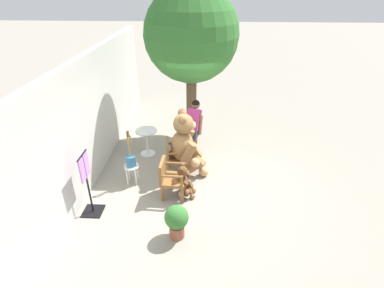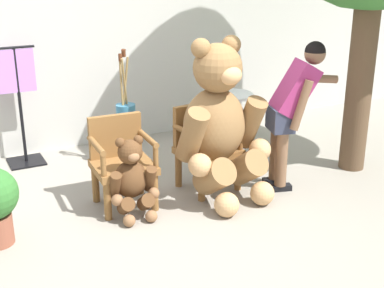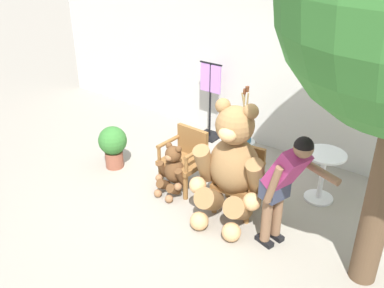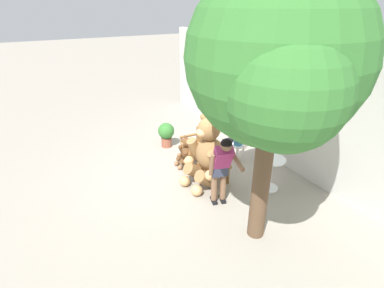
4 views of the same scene
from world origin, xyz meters
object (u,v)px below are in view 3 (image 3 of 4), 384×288
object	(u,v)px
potted_plant	(113,144)
person_visitor	(284,181)
white_stool	(243,147)
teddy_bear_large	(231,165)
brush_bucket	(244,130)
wooden_chair_left	(185,157)
teddy_bear_small	(173,170)
clothing_display_stand	(210,99)
wooden_chair_right	(240,177)
round_side_table	(323,171)

from	to	relation	value
potted_plant	person_visitor	bearing A→B (deg)	-3.12
person_visitor	potted_plant	size ratio (longest dim) A/B	2.23
person_visitor	potted_plant	bearing A→B (deg)	176.88
white_stool	teddy_bear_large	bearing A→B (deg)	-66.68
brush_bucket	wooden_chair_left	bearing A→B (deg)	-113.11
wooden_chair_left	teddy_bear_small	distance (m)	0.30
teddy_bear_large	teddy_bear_small	bearing A→B (deg)	-178.99
brush_bucket	potted_plant	bearing A→B (deg)	-143.70
clothing_display_stand	white_stool	bearing A→B (deg)	-29.69
teddy_bear_small	person_visitor	distance (m)	1.78
wooden_chair_left	teddy_bear_small	world-z (taller)	wooden_chair_left
wooden_chair_right	person_visitor	xyz separation A→B (m)	(0.78, -0.40, 0.44)
person_visitor	white_stool	xyz separation A→B (m)	(-1.28, 1.35, -0.55)
teddy_bear_small	clothing_display_stand	distance (m)	1.96
teddy_bear_large	person_visitor	bearing A→B (deg)	-10.23
wooden_chair_right	person_visitor	distance (m)	0.99
wooden_chair_right	potted_plant	size ratio (longest dim) A/B	1.26
clothing_display_stand	person_visitor	bearing A→B (deg)	-39.86
wooden_chair_left	wooden_chair_right	size ratio (longest dim) A/B	1.00
wooden_chair_left	wooden_chair_right	xyz separation A→B (m)	(0.91, -0.00, 0.00)
wooden_chair_right	clothing_display_stand	xyz separation A→B (m)	(-1.55, 1.54, 0.26)
teddy_bear_small	clothing_display_stand	world-z (taller)	clothing_display_stand
teddy_bear_large	brush_bucket	world-z (taller)	teddy_bear_large
wooden_chair_right	white_stool	bearing A→B (deg)	118.03
teddy_bear_small	clothing_display_stand	size ratio (longest dim) A/B	0.56
teddy_bear_small	brush_bucket	bearing A→B (deg)	71.64
wooden_chair_left	potted_plant	xyz separation A→B (m)	(-1.22, -0.25, -0.07)
person_visitor	white_stool	world-z (taller)	person_visitor
teddy_bear_small	clothing_display_stand	bearing A→B (deg)	109.23
teddy_bear_large	clothing_display_stand	bearing A→B (deg)	130.93
wooden_chair_right	white_stool	xyz separation A→B (m)	(-0.50, 0.95, -0.11)
wooden_chair_right	brush_bucket	size ratio (longest dim) A/B	0.97
white_stool	potted_plant	world-z (taller)	potted_plant
wooden_chair_right	round_side_table	distance (m)	1.15
wooden_chair_left	white_stool	xyz separation A→B (m)	(0.40, 0.94, -0.11)
wooden_chair_left	wooden_chair_right	distance (m)	0.91
white_stool	round_side_table	distance (m)	1.31
potted_plant	clothing_display_stand	size ratio (longest dim) A/B	0.50
person_visitor	clothing_display_stand	bearing A→B (deg)	140.14
person_visitor	clothing_display_stand	world-z (taller)	person_visitor
wooden_chair_left	clothing_display_stand	size ratio (longest dim) A/B	0.63
person_visitor	clothing_display_stand	size ratio (longest dim) A/B	1.11
teddy_bear_small	white_stool	world-z (taller)	teddy_bear_small
wooden_chair_right	brush_bucket	distance (m)	1.09
potted_plant	clothing_display_stand	world-z (taller)	clothing_display_stand
wooden_chair_right	potted_plant	bearing A→B (deg)	-173.41
wooden_chair_left	teddy_bear_large	bearing A→B (deg)	-16.05
white_stool	potted_plant	bearing A→B (deg)	-143.71
teddy_bear_large	teddy_bear_small	xyz separation A→B (m)	(-0.93, -0.02, -0.40)
person_visitor	brush_bucket	distance (m)	1.88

